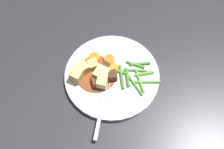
{
  "coord_description": "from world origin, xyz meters",
  "views": [
    {
      "loc": [
        0.06,
        0.34,
        0.69
      ],
      "look_at": [
        0.0,
        0.0,
        0.02
      ],
      "focal_mm": 42.56,
      "sensor_mm": 36.0,
      "label": 1
    }
  ],
  "objects_px": {
    "potato_chunk_4": "(102,74)",
    "fork": "(102,106)",
    "potato_chunk_2": "(82,68)",
    "meat_chunk_1": "(106,66)",
    "meat_chunk_2": "(97,83)",
    "carrot_slice_2": "(113,69)",
    "carrot_slice_3": "(108,60)",
    "carrot_slice_1": "(108,76)",
    "potato_chunk_1": "(93,65)",
    "dinner_plate": "(112,76)",
    "carrot_slice_0": "(94,58)",
    "potato_chunk_0": "(102,82)",
    "potato_chunk_3": "(77,74)",
    "meat_chunk_0": "(113,76)"
  },
  "relations": [
    {
      "from": "potato_chunk_3",
      "to": "fork",
      "type": "distance_m",
      "value": 0.11
    },
    {
      "from": "meat_chunk_1",
      "to": "meat_chunk_2",
      "type": "xyz_separation_m",
      "value": [
        0.03,
        0.05,
        -0.0
      ]
    },
    {
      "from": "dinner_plate",
      "to": "fork",
      "type": "distance_m",
      "value": 0.1
    },
    {
      "from": "carrot_slice_0",
      "to": "potato_chunk_1",
      "type": "xyz_separation_m",
      "value": [
        0.01,
        0.03,
        0.01
      ]
    },
    {
      "from": "carrot_slice_3",
      "to": "meat_chunk_2",
      "type": "relative_size",
      "value": 1.13
    },
    {
      "from": "dinner_plate",
      "to": "potato_chunk_2",
      "type": "distance_m",
      "value": 0.09
    },
    {
      "from": "carrot_slice_1",
      "to": "dinner_plate",
      "type": "bearing_deg",
      "value": -153.62
    },
    {
      "from": "carrot_slice_1",
      "to": "potato_chunk_1",
      "type": "bearing_deg",
      "value": -48.08
    },
    {
      "from": "potato_chunk_4",
      "to": "fork",
      "type": "height_order",
      "value": "potato_chunk_4"
    },
    {
      "from": "potato_chunk_2",
      "to": "carrot_slice_3",
      "type": "bearing_deg",
      "value": -164.77
    },
    {
      "from": "dinner_plate",
      "to": "carrot_slice_0",
      "type": "relative_size",
      "value": 8.45
    },
    {
      "from": "potato_chunk_2",
      "to": "fork",
      "type": "height_order",
      "value": "potato_chunk_2"
    },
    {
      "from": "meat_chunk_1",
      "to": "potato_chunk_4",
      "type": "bearing_deg",
      "value": 60.29
    },
    {
      "from": "carrot_slice_1",
      "to": "meat_chunk_2",
      "type": "relative_size",
      "value": 1.22
    },
    {
      "from": "carrot_slice_3",
      "to": "fork",
      "type": "distance_m",
      "value": 0.14
    },
    {
      "from": "meat_chunk_0",
      "to": "meat_chunk_2",
      "type": "bearing_deg",
      "value": 13.37
    },
    {
      "from": "carrot_slice_0",
      "to": "carrot_slice_1",
      "type": "relative_size",
      "value": 0.95
    },
    {
      "from": "potato_chunk_3",
      "to": "potato_chunk_4",
      "type": "bearing_deg",
      "value": 171.62
    },
    {
      "from": "potato_chunk_1",
      "to": "fork",
      "type": "height_order",
      "value": "potato_chunk_1"
    },
    {
      "from": "carrot_slice_2",
      "to": "potato_chunk_3",
      "type": "bearing_deg",
      "value": 3.79
    },
    {
      "from": "meat_chunk_2",
      "to": "carrot_slice_2",
      "type": "bearing_deg",
      "value": -143.87
    },
    {
      "from": "dinner_plate",
      "to": "potato_chunk_3",
      "type": "relative_size",
      "value": 7.34
    },
    {
      "from": "carrot_slice_3",
      "to": "fork",
      "type": "height_order",
      "value": "carrot_slice_3"
    },
    {
      "from": "carrot_slice_1",
      "to": "potato_chunk_2",
      "type": "bearing_deg",
      "value": -24.36
    },
    {
      "from": "carrot_slice_1",
      "to": "potato_chunk_0",
      "type": "relative_size",
      "value": 0.95
    },
    {
      "from": "potato_chunk_0",
      "to": "carrot_slice_2",
      "type": "bearing_deg",
      "value": -132.5
    },
    {
      "from": "carrot_slice_3",
      "to": "meat_chunk_1",
      "type": "bearing_deg",
      "value": 64.35
    },
    {
      "from": "carrot_slice_0",
      "to": "carrot_slice_3",
      "type": "height_order",
      "value": "carrot_slice_3"
    },
    {
      "from": "carrot_slice_0",
      "to": "potato_chunk_0",
      "type": "bearing_deg",
      "value": 96.63
    },
    {
      "from": "potato_chunk_0",
      "to": "potato_chunk_2",
      "type": "xyz_separation_m",
      "value": [
        0.05,
        -0.05,
        0.0
      ]
    },
    {
      "from": "potato_chunk_3",
      "to": "carrot_slice_3",
      "type": "bearing_deg",
      "value": -157.77
    },
    {
      "from": "potato_chunk_3",
      "to": "meat_chunk_0",
      "type": "height_order",
      "value": "potato_chunk_3"
    },
    {
      "from": "dinner_plate",
      "to": "potato_chunk_0",
      "type": "xyz_separation_m",
      "value": [
        0.03,
        0.03,
        0.02
      ]
    },
    {
      "from": "potato_chunk_2",
      "to": "meat_chunk_1",
      "type": "height_order",
      "value": "potato_chunk_2"
    },
    {
      "from": "carrot_slice_0",
      "to": "carrot_slice_2",
      "type": "relative_size",
      "value": 1.04
    },
    {
      "from": "meat_chunk_0",
      "to": "meat_chunk_2",
      "type": "height_order",
      "value": "meat_chunk_0"
    },
    {
      "from": "dinner_plate",
      "to": "fork",
      "type": "height_order",
      "value": "fork"
    },
    {
      "from": "dinner_plate",
      "to": "carrot_slice_2",
      "type": "distance_m",
      "value": 0.02
    },
    {
      "from": "carrot_slice_2",
      "to": "potato_chunk_0",
      "type": "distance_m",
      "value": 0.06
    },
    {
      "from": "meat_chunk_2",
      "to": "potato_chunk_4",
      "type": "bearing_deg",
      "value": -128.7
    },
    {
      "from": "dinner_plate",
      "to": "meat_chunk_1",
      "type": "xyz_separation_m",
      "value": [
        0.01,
        -0.03,
        0.02
      ]
    },
    {
      "from": "potato_chunk_1",
      "to": "potato_chunk_4",
      "type": "xyz_separation_m",
      "value": [
        -0.02,
        0.04,
        0.0
      ]
    },
    {
      "from": "potato_chunk_0",
      "to": "fork",
      "type": "relative_size",
      "value": 0.21
    },
    {
      "from": "potato_chunk_3",
      "to": "fork",
      "type": "height_order",
      "value": "potato_chunk_3"
    },
    {
      "from": "carrot_slice_1",
      "to": "carrot_slice_2",
      "type": "distance_m",
      "value": 0.03
    },
    {
      "from": "potato_chunk_2",
      "to": "meat_chunk_2",
      "type": "distance_m",
      "value": 0.06
    },
    {
      "from": "carrot_slice_1",
      "to": "potato_chunk_2",
      "type": "distance_m",
      "value": 0.08
    },
    {
      "from": "dinner_plate",
      "to": "carrot_slice_3",
      "type": "relative_size",
      "value": 8.72
    },
    {
      "from": "potato_chunk_1",
      "to": "carrot_slice_1",
      "type": "bearing_deg",
      "value": 131.92
    },
    {
      "from": "meat_chunk_0",
      "to": "meat_chunk_1",
      "type": "height_order",
      "value": "meat_chunk_0"
    }
  ]
}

